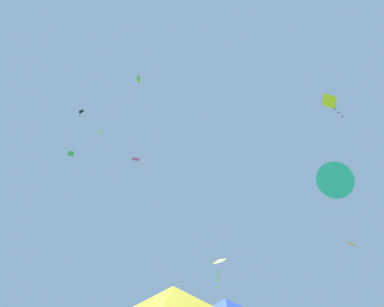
{
  "coord_description": "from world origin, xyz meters",
  "views": [
    {
      "loc": [
        -0.16,
        -4.05,
        1.81
      ],
      "look_at": [
        -1.95,
        14.26,
        14.92
      ],
      "focal_mm": 24.19,
      "sensor_mm": 36.0,
      "label": 1
    }
  ],
  "objects": [
    {
      "name": "canopy_tent_yellow",
      "position": [
        -2.13,
        7.94,
        3.04
      ],
      "size": [
        3.35,
        3.35,
        3.58
      ],
      "color": "#9E9EA3",
      "rests_on": "ground"
    },
    {
      "name": "kite_orange_diamond",
      "position": [
        15.75,
        28.9,
        10.9
      ],
      "size": [
        1.25,
        1.17,
        0.81
      ],
      "color": "orange"
    },
    {
      "name": "kite_cyan_delta",
      "position": [
        3.98,
        4.19,
        6.24
      ],
      "size": [
        1.27,
        0.68,
        1.22
      ],
      "color": "#2DB7CC"
    },
    {
      "name": "kite_magenta_diamond",
      "position": [
        -8.45,
        18.29,
        17.54
      ],
      "size": [
        1.27,
        1.27,
        0.42
      ],
      "color": "#D6389E"
    },
    {
      "name": "kite_black_box",
      "position": [
        -16.06,
        17.52,
        24.56
      ],
      "size": [
        0.53,
        0.42,
        1.32
      ],
      "color": "black"
    },
    {
      "name": "kite_green_box",
      "position": [
        -15.61,
        17.54,
        18.19
      ],
      "size": [
        1.18,
        1.22,
        0.98
      ],
      "color": "green"
    },
    {
      "name": "kite_white_diamond",
      "position": [
        -16.51,
        23.41,
        26.08
      ],
      "size": [
        0.54,
        0.46,
        1.43
      ],
      "color": "white"
    },
    {
      "name": "kite_yellow_diamond",
      "position": [
        10.72,
        13.41,
        19.18
      ],
      "size": [
        1.48,
        1.49,
        2.71
      ],
      "color": "yellow"
    },
    {
      "name": "kite_lime_box",
      "position": [
        -8.66,
        15.67,
        27.6
      ],
      "size": [
        0.39,
        0.57,
        0.81
      ],
      "color": "#75D138"
    },
    {
      "name": "kite_yellow_delta",
      "position": [
        -0.12,
        21.53,
        7.6
      ],
      "size": [
        1.87,
        1.86,
        2.63
      ],
      "color": "yellow"
    }
  ]
}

